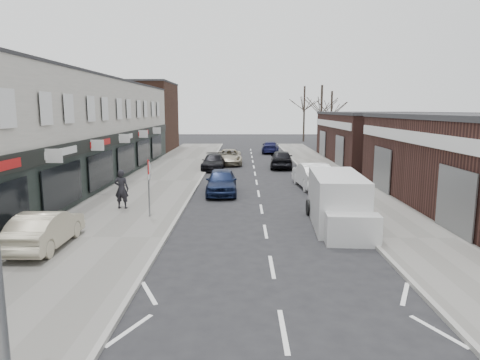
{
  "coord_description": "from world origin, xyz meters",
  "views": [
    {
      "loc": [
        -0.92,
        -7.01,
        4.96
      ],
      "look_at": [
        -1.03,
        7.26,
        2.6
      ],
      "focal_mm": 32.0,
      "sensor_mm": 36.0,
      "label": 1
    }
  ],
  "objects_px": {
    "parked_car_left_b": "(213,162)",
    "white_van": "(338,202)",
    "warning_sign": "(149,171)",
    "parked_car_right_c": "(270,147)",
    "parked_car_right_a": "(312,175)",
    "parked_car_right_b": "(282,159)",
    "parked_car_left_c": "(229,157)",
    "sedan_on_pavement": "(45,229)",
    "parked_car_left_a": "(222,182)",
    "pedestrian": "(122,189)"
  },
  "relations": [
    {
      "from": "parked_car_left_b",
      "to": "white_van",
      "type": "bearing_deg",
      "value": -68.73
    },
    {
      "from": "warning_sign",
      "to": "parked_car_right_c",
      "type": "distance_m",
      "value": 30.95
    },
    {
      "from": "parked_car_right_a",
      "to": "parked_car_right_b",
      "type": "bearing_deg",
      "value": -87.66
    },
    {
      "from": "parked_car_left_b",
      "to": "parked_car_right_c",
      "type": "bearing_deg",
      "value": 68.6
    },
    {
      "from": "parked_car_left_c",
      "to": "parked_car_right_c",
      "type": "xyz_separation_m",
      "value": [
        4.4,
        10.35,
        -0.02
      ]
    },
    {
      "from": "warning_sign",
      "to": "white_van",
      "type": "distance_m",
      "value": 8.43
    },
    {
      "from": "sedan_on_pavement",
      "to": "parked_car_left_b",
      "type": "height_order",
      "value": "sedan_on_pavement"
    },
    {
      "from": "white_van",
      "to": "parked_car_left_a",
      "type": "height_order",
      "value": "white_van"
    },
    {
      "from": "parked_car_right_b",
      "to": "parked_car_right_c",
      "type": "bearing_deg",
      "value": -84.44
    },
    {
      "from": "parked_car_left_a",
      "to": "pedestrian",
      "type": "bearing_deg",
      "value": -139.53
    },
    {
      "from": "parked_car_left_b",
      "to": "sedan_on_pavement",
      "type": "bearing_deg",
      "value": -101.82
    },
    {
      "from": "parked_car_right_a",
      "to": "parked_car_right_c",
      "type": "xyz_separation_m",
      "value": [
        -1.3,
        21.97,
        -0.14
      ]
    },
    {
      "from": "parked_car_left_c",
      "to": "parked_car_right_c",
      "type": "height_order",
      "value": "parked_car_left_c"
    },
    {
      "from": "white_van",
      "to": "parked_car_left_c",
      "type": "height_order",
      "value": "white_van"
    },
    {
      "from": "white_van",
      "to": "parked_car_right_c",
      "type": "bearing_deg",
      "value": 95.38
    },
    {
      "from": "white_van",
      "to": "parked_car_left_a",
      "type": "relative_size",
      "value": 1.33
    },
    {
      "from": "pedestrian",
      "to": "parked_car_left_a",
      "type": "xyz_separation_m",
      "value": [
        4.71,
        4.24,
        -0.34
      ]
    },
    {
      "from": "warning_sign",
      "to": "white_van",
      "type": "xyz_separation_m",
      "value": [
        8.28,
        -1.12,
        -1.15
      ]
    },
    {
      "from": "warning_sign",
      "to": "parked_car_right_b",
      "type": "height_order",
      "value": "warning_sign"
    },
    {
      "from": "parked_car_left_c",
      "to": "parked_car_right_a",
      "type": "height_order",
      "value": "parked_car_right_a"
    },
    {
      "from": "pedestrian",
      "to": "parked_car_right_c",
      "type": "bearing_deg",
      "value": -102.14
    },
    {
      "from": "warning_sign",
      "to": "parked_car_left_c",
      "type": "height_order",
      "value": "warning_sign"
    },
    {
      "from": "warning_sign",
      "to": "parked_car_right_b",
      "type": "bearing_deg",
      "value": 66.51
    },
    {
      "from": "white_van",
      "to": "pedestrian",
      "type": "distance_m",
      "value": 10.4
    },
    {
      "from": "parked_car_left_b",
      "to": "warning_sign",
      "type": "bearing_deg",
      "value": -95.63
    },
    {
      "from": "white_van",
      "to": "parked_car_right_b",
      "type": "height_order",
      "value": "white_van"
    },
    {
      "from": "white_van",
      "to": "parked_car_right_a",
      "type": "height_order",
      "value": "white_van"
    },
    {
      "from": "pedestrian",
      "to": "parked_car_right_b",
      "type": "xyz_separation_m",
      "value": [
        9.27,
        15.66,
        -0.31
      ]
    },
    {
      "from": "warning_sign",
      "to": "parked_car_right_c",
      "type": "relative_size",
      "value": 0.59
    },
    {
      "from": "sedan_on_pavement",
      "to": "parked_car_right_c",
      "type": "height_order",
      "value": "sedan_on_pavement"
    },
    {
      "from": "parked_car_right_b",
      "to": "parked_car_right_c",
      "type": "height_order",
      "value": "parked_car_right_b"
    },
    {
      "from": "sedan_on_pavement",
      "to": "parked_car_left_c",
      "type": "relative_size",
      "value": 0.82
    },
    {
      "from": "parked_car_right_b",
      "to": "white_van",
      "type": "bearing_deg",
      "value": 97.27
    },
    {
      "from": "parked_car_left_b",
      "to": "parked_car_right_a",
      "type": "distance_m",
      "value": 10.64
    },
    {
      "from": "white_van",
      "to": "pedestrian",
      "type": "relative_size",
      "value": 3.02
    },
    {
      "from": "warning_sign",
      "to": "parked_car_right_c",
      "type": "bearing_deg",
      "value": 76.23
    },
    {
      "from": "white_van",
      "to": "parked_car_left_b",
      "type": "bearing_deg",
      "value": 114.37
    },
    {
      "from": "warning_sign",
      "to": "parked_car_left_c",
      "type": "relative_size",
      "value": 0.55
    },
    {
      "from": "pedestrian",
      "to": "parked_car_right_b",
      "type": "distance_m",
      "value": 18.19
    },
    {
      "from": "white_van",
      "to": "parked_car_left_a",
      "type": "xyz_separation_m",
      "value": [
        -5.32,
        6.99,
        -0.3
      ]
    },
    {
      "from": "pedestrian",
      "to": "parked_car_right_b",
      "type": "bearing_deg",
      "value": -114.96
    },
    {
      "from": "warning_sign",
      "to": "parked_car_left_c",
      "type": "distance_m",
      "value": 19.95
    },
    {
      "from": "sedan_on_pavement",
      "to": "parked_car_left_b",
      "type": "distance_m",
      "value": 21.07
    },
    {
      "from": "warning_sign",
      "to": "pedestrian",
      "type": "bearing_deg",
      "value": 137.14
    },
    {
      "from": "warning_sign",
      "to": "pedestrian",
      "type": "relative_size",
      "value": 1.39
    },
    {
      "from": "parked_car_left_a",
      "to": "parked_car_left_c",
      "type": "bearing_deg",
      "value": 88.49
    },
    {
      "from": "parked_car_left_a",
      "to": "parked_car_right_c",
      "type": "distance_m",
      "value": 24.55
    },
    {
      "from": "parked_car_right_c",
      "to": "white_van",
      "type": "bearing_deg",
      "value": 97.51
    },
    {
      "from": "sedan_on_pavement",
      "to": "parked_car_left_a",
      "type": "distance_m",
      "value": 11.78
    },
    {
      "from": "sedan_on_pavement",
      "to": "pedestrian",
      "type": "bearing_deg",
      "value": -100.32
    }
  ]
}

